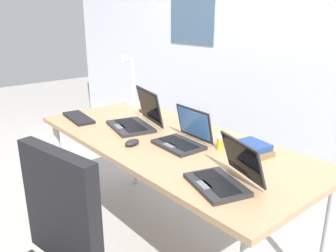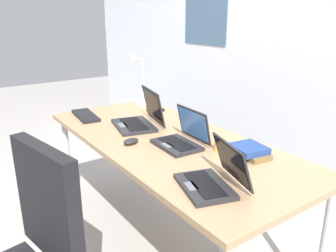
{
  "view_description": "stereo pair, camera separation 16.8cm",
  "coord_description": "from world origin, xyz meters",
  "px_view_note": "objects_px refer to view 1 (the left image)",
  "views": [
    {
      "loc": [
        1.44,
        -1.22,
        1.44
      ],
      "look_at": [
        0.0,
        0.0,
        0.82
      ],
      "focal_mm": 36.63,
      "sensor_mm": 36.0,
      "label": 1
    },
    {
      "loc": [
        1.55,
        -1.08,
        1.44
      ],
      "look_at": [
        0.0,
        0.0,
        0.82
      ],
      "focal_mm": 36.63,
      "sensor_mm": 36.0,
      "label": 2
    }
  ],
  "objects_px": {
    "laptop_near_lamp": "(224,176)",
    "computer_mouse": "(132,143)",
    "laptop_front_right": "(136,120)",
    "external_keyboard": "(78,118)",
    "pill_bottle": "(220,143)",
    "laptop_back_left": "(183,138)",
    "cell_phone": "(148,110)",
    "book_stack": "(252,148)",
    "desk_lamp": "(130,80)"
  },
  "relations": [
    {
      "from": "laptop_near_lamp",
      "to": "laptop_front_right",
      "type": "bearing_deg",
      "value": 169.41
    },
    {
      "from": "desk_lamp",
      "to": "external_keyboard",
      "type": "bearing_deg",
      "value": -79.1
    },
    {
      "from": "computer_mouse",
      "to": "cell_phone",
      "type": "bearing_deg",
      "value": 127.74
    },
    {
      "from": "cell_phone",
      "to": "book_stack",
      "type": "height_order",
      "value": "book_stack"
    },
    {
      "from": "laptop_near_lamp",
      "to": "cell_phone",
      "type": "bearing_deg",
      "value": 158.41
    },
    {
      "from": "laptop_front_right",
      "to": "external_keyboard",
      "type": "xyz_separation_m",
      "value": [
        -0.4,
        -0.21,
        -0.04
      ]
    },
    {
      "from": "external_keyboard",
      "to": "desk_lamp",
      "type": "bearing_deg",
      "value": 107.37
    },
    {
      "from": "pill_bottle",
      "to": "laptop_front_right",
      "type": "bearing_deg",
      "value": -168.59
    },
    {
      "from": "laptop_near_lamp",
      "to": "book_stack",
      "type": "height_order",
      "value": "laptop_near_lamp"
    },
    {
      "from": "laptop_front_right",
      "to": "external_keyboard",
      "type": "relative_size",
      "value": 1.16
    },
    {
      "from": "cell_phone",
      "to": "laptop_front_right",
      "type": "bearing_deg",
      "value": -24.58
    },
    {
      "from": "laptop_front_right",
      "to": "external_keyboard",
      "type": "bearing_deg",
      "value": -152.55
    },
    {
      "from": "laptop_near_lamp",
      "to": "computer_mouse",
      "type": "height_order",
      "value": "laptop_near_lamp"
    },
    {
      "from": "external_keyboard",
      "to": "pill_bottle",
      "type": "height_order",
      "value": "pill_bottle"
    },
    {
      "from": "cell_phone",
      "to": "book_stack",
      "type": "xyz_separation_m",
      "value": [
        1.0,
        -0.07,
        0.02
      ]
    },
    {
      "from": "desk_lamp",
      "to": "laptop_near_lamp",
      "type": "bearing_deg",
      "value": -18.2
    },
    {
      "from": "external_keyboard",
      "to": "pill_bottle",
      "type": "distance_m",
      "value": 1.06
    },
    {
      "from": "laptop_front_right",
      "to": "laptop_back_left",
      "type": "xyz_separation_m",
      "value": [
        0.43,
        0.02,
        -0.01
      ]
    },
    {
      "from": "laptop_back_left",
      "to": "cell_phone",
      "type": "bearing_deg",
      "value": 158.52
    },
    {
      "from": "computer_mouse",
      "to": "desk_lamp",
      "type": "bearing_deg",
      "value": 138.5
    },
    {
      "from": "laptop_near_lamp",
      "to": "external_keyboard",
      "type": "bearing_deg",
      "value": -178.1
    },
    {
      "from": "laptop_front_right",
      "to": "cell_phone",
      "type": "xyz_separation_m",
      "value": [
        -0.25,
        0.29,
        -0.04
      ]
    },
    {
      "from": "desk_lamp",
      "to": "book_stack",
      "type": "relative_size",
      "value": 1.9
    },
    {
      "from": "book_stack",
      "to": "computer_mouse",
      "type": "bearing_deg",
      "value": -139.92
    },
    {
      "from": "laptop_back_left",
      "to": "cell_phone",
      "type": "height_order",
      "value": "laptop_back_left"
    },
    {
      "from": "external_keyboard",
      "to": "pill_bottle",
      "type": "relative_size",
      "value": 4.18
    },
    {
      "from": "computer_mouse",
      "to": "cell_phone",
      "type": "height_order",
      "value": "computer_mouse"
    },
    {
      "from": "computer_mouse",
      "to": "book_stack",
      "type": "relative_size",
      "value": 0.45
    },
    {
      "from": "laptop_back_left",
      "to": "computer_mouse",
      "type": "xyz_separation_m",
      "value": [
        -0.18,
        -0.22,
        -0.03
      ]
    },
    {
      "from": "external_keyboard",
      "to": "computer_mouse",
      "type": "relative_size",
      "value": 3.44
    },
    {
      "from": "laptop_back_left",
      "to": "pill_bottle",
      "type": "relative_size",
      "value": 3.59
    },
    {
      "from": "desk_lamp",
      "to": "pill_bottle",
      "type": "relative_size",
      "value": 5.07
    },
    {
      "from": "laptop_near_lamp",
      "to": "external_keyboard",
      "type": "xyz_separation_m",
      "value": [
        -1.29,
        -0.04,
        -0.03
      ]
    },
    {
      "from": "laptop_front_right",
      "to": "book_stack",
      "type": "relative_size",
      "value": 1.81
    },
    {
      "from": "laptop_back_left",
      "to": "book_stack",
      "type": "distance_m",
      "value": 0.37
    },
    {
      "from": "computer_mouse",
      "to": "cell_phone",
      "type": "distance_m",
      "value": 0.71
    },
    {
      "from": "cell_phone",
      "to": "laptop_back_left",
      "type": "bearing_deg",
      "value": 2.34
    },
    {
      "from": "external_keyboard",
      "to": "computer_mouse",
      "type": "bearing_deg",
      "value": 6.77
    },
    {
      "from": "laptop_near_lamp",
      "to": "computer_mouse",
      "type": "relative_size",
      "value": 3.48
    },
    {
      "from": "book_stack",
      "to": "cell_phone",
      "type": "bearing_deg",
      "value": 175.81
    },
    {
      "from": "laptop_front_right",
      "to": "pill_bottle",
      "type": "height_order",
      "value": "laptop_front_right"
    },
    {
      "from": "desk_lamp",
      "to": "computer_mouse",
      "type": "height_order",
      "value": "desk_lamp"
    },
    {
      "from": "computer_mouse",
      "to": "pill_bottle",
      "type": "relative_size",
      "value": 1.22
    },
    {
      "from": "book_stack",
      "to": "laptop_near_lamp",
      "type": "bearing_deg",
      "value": -69.62
    },
    {
      "from": "laptop_front_right",
      "to": "pill_bottle",
      "type": "xyz_separation_m",
      "value": [
        0.61,
        0.12,
        -0.01
      ]
    },
    {
      "from": "laptop_front_right",
      "to": "computer_mouse",
      "type": "height_order",
      "value": "laptop_front_right"
    },
    {
      "from": "cell_phone",
      "to": "laptop_near_lamp",
      "type": "bearing_deg",
      "value": 2.23
    },
    {
      "from": "desk_lamp",
      "to": "book_stack",
      "type": "height_order",
      "value": "desk_lamp"
    },
    {
      "from": "laptop_back_left",
      "to": "external_keyboard",
      "type": "xyz_separation_m",
      "value": [
        -0.83,
        -0.23,
        -0.03
      ]
    },
    {
      "from": "computer_mouse",
      "to": "book_stack",
      "type": "xyz_separation_m",
      "value": [
        0.5,
        0.42,
        0.01
      ]
    }
  ]
}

